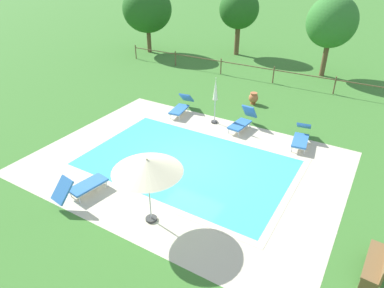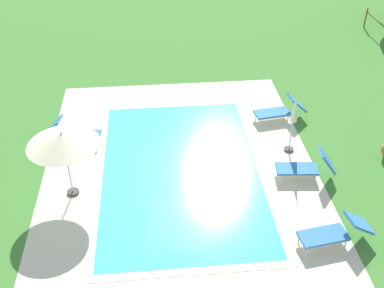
# 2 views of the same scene
# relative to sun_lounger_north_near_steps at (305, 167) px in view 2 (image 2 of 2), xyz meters

# --- Properties ---
(ground_plane) EXTENTS (160.00, 160.00, 0.00)m
(ground_plane) POSITION_rel_sun_lounger_north_near_steps_xyz_m (-0.68, -3.89, -0.40)
(ground_plane) COLOR #3D752D
(pool_deck_paving) EXTENTS (11.70, 8.77, 0.01)m
(pool_deck_paving) POSITION_rel_sun_lounger_north_near_steps_xyz_m (-0.68, -3.89, -0.39)
(pool_deck_paving) COLOR beige
(pool_deck_paving) RESTS_ON ground
(swimming_pool_water) EXTENTS (7.91, 4.98, 0.01)m
(swimming_pool_water) POSITION_rel_sun_lounger_north_near_steps_xyz_m (-0.68, -3.89, -0.39)
(swimming_pool_water) COLOR #42CCD6
(swimming_pool_water) RESTS_ON ground
(pool_coping_rim) EXTENTS (8.39, 5.46, 0.01)m
(pool_coping_rim) POSITION_rel_sun_lounger_north_near_steps_xyz_m (-0.68, -3.89, -0.39)
(pool_coping_rim) COLOR beige
(pool_coping_rim) RESTS_ON ground
(sun_lounger_north_near_steps) EXTENTS (0.77, 1.87, 1.01)m
(sun_lounger_north_near_steps) POSITION_rel_sun_lounger_north_near_steps_xyz_m (0.00, 0.00, 0.00)
(sun_lounger_north_near_steps) COLOR #3370BC
(sun_lounger_north_near_steps) RESTS_ON ground
(sun_lounger_north_mid) EXTENTS (0.89, 2.02, 0.90)m
(sun_lounger_north_mid) POSITION_rel_sun_lounger_north_near_steps_xyz_m (-3.40, 0.03, -0.02)
(sun_lounger_north_mid) COLOR #3370BC
(sun_lounger_north_mid) RESTS_ON ground
(sun_lounger_north_far) EXTENTS (0.89, 2.08, 0.81)m
(sun_lounger_north_far) POSITION_rel_sun_lounger_north_near_steps_xyz_m (2.75, -0.06, -0.03)
(sun_lounger_north_far) COLOR #3370BC
(sun_lounger_north_far) RESTS_ON ground
(sun_lounger_north_end) EXTENTS (0.87, 1.95, 0.97)m
(sun_lounger_north_end) POSITION_rel_sun_lounger_north_near_steps_xyz_m (-2.63, -7.46, -0.01)
(sun_lounger_north_end) COLOR #3370BC
(sun_lounger_north_end) RESTS_ON ground
(patio_umbrella_open_foreground) EXTENTS (2.06, 2.06, 2.26)m
(patio_umbrella_open_foreground) POSITION_rel_sun_lounger_north_near_steps_xyz_m (0.10, -7.22, 1.61)
(patio_umbrella_open_foreground) COLOR #383838
(patio_umbrella_open_foreground) RESTS_ON ground
(patio_umbrella_closed_row_west) EXTENTS (0.32, 0.32, 2.28)m
(patio_umbrella_closed_row_west) POSITION_rel_sun_lounger_north_near_steps_xyz_m (-1.42, -0.10, 1.09)
(patio_umbrella_closed_row_west) COLOR #383838
(patio_umbrella_closed_row_west) RESTS_ON ground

